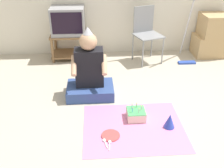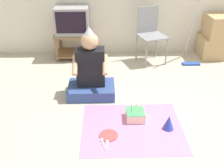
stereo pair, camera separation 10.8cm
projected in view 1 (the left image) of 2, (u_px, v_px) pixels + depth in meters
The scene contains 13 objects.
ground_plane at pixel (166, 125), 2.88m from camera, with size 16.00×16.00×0.00m, color #BCB29E.
tv_stand at pixel (70, 44), 4.38m from camera, with size 0.60×0.44×0.42m.
tv at pixel (68, 21), 4.19m from camera, with size 0.53×0.42×0.43m.
folding_chair at pixel (146, 30), 4.17m from camera, with size 0.50×0.49×0.88m.
cardboard_box_stack at pixel (212, 36), 4.45m from camera, with size 0.56×0.45×0.71m.
dust_mop at pixel (188, 39), 4.20m from camera, with size 0.28×0.44×1.29m.
person_seated at pixel (90, 74), 3.30m from camera, with size 0.60×0.43×0.90m.
party_cloth at pixel (133, 127), 2.84m from camera, with size 1.08×0.89×0.01m.
birthday_cake at pixel (136, 114), 2.95m from camera, with size 0.20×0.20×0.17m.
party_hat_blue at pixel (170, 121), 2.80m from camera, with size 0.12×0.12×0.16m.
paper_plate at pixel (111, 135), 2.71m from camera, with size 0.19×0.19×0.01m.
plastic_spoon_near at pixel (105, 141), 2.63m from camera, with size 0.05×0.14×0.01m.
plastic_spoon_far at pixel (110, 143), 2.61m from camera, with size 0.04×0.15×0.01m.
Camera 1 is at (-0.75, -2.25, 1.80)m, focal length 42.00 mm.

